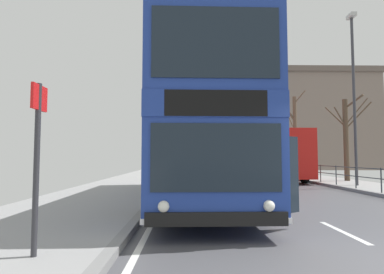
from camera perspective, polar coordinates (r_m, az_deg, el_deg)
name	(u,v)px	position (r m, az deg, el deg)	size (l,w,h in m)	color
double_decker_bus_main	(198,134)	(11.20, 1.12, 0.60)	(3.47, 11.42, 4.48)	navy
background_bus_far_lane	(269,155)	(23.29, 13.47, -3.09)	(2.85, 10.44, 3.16)	red
pedestrian_railing_far_kerb	(328,171)	(18.79, 23.01, -5.59)	(0.05, 24.57, 0.97)	#2D3338
bus_stop_sign_near	(37,148)	(5.00, -25.83, -1.72)	(0.08, 0.44, 2.41)	#2D2D33
street_lamp_far_side	(354,86)	(18.34, 26.83, 8.10)	(0.28, 0.60, 8.74)	#38383D
bare_tree_far_00	(295,133)	(27.66, 17.83, 0.64)	(1.83, 1.87, 6.81)	brown
bare_tree_far_01	(346,136)	(21.43, 25.77, 0.12)	(2.19, 2.40, 5.05)	#4C3D2D
background_building_00	(311,124)	(50.13, 20.35, 2.22)	(13.29, 15.48, 12.98)	slate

